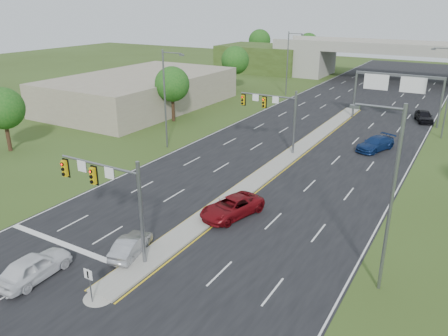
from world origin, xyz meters
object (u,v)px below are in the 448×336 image
signal_mast_near (111,190)px  keep_right_sign (89,280)px  signal_mast_far (275,110)px  car_far_b (375,144)px  overpass (393,64)px  sign_gantry (397,85)px  car_white (34,266)px  car_far_a (232,207)px  car_silver (131,245)px  car_far_c (424,116)px

signal_mast_near → keep_right_sign: bearing=-63.1°
signal_mast_far → car_far_b: bearing=31.9°
overpass → sign_gantry: bearing=-79.2°
keep_right_sign → overpass: overpass is taller
car_white → car_far_a: 14.63m
car_silver → car_far_a: (3.00, 8.25, 0.11)m
signal_mast_near → overpass: size_ratio=0.09×
signal_mast_far → overpass: (2.26, 55.07, -1.17)m
car_silver → overpass: bearing=-105.8°
sign_gantry → car_far_a: bearing=-98.1°
signal_mast_far → overpass: size_ratio=0.09×
car_white → car_far_b: size_ratio=0.90×
keep_right_sign → overpass: (0.00, 84.53, 2.04)m
signal_mast_far → car_silver: 24.84m
signal_mast_near → car_white: (-2.45, -4.49, -3.89)m
signal_mast_near → sign_gantry: 45.88m
signal_mast_far → car_far_a: size_ratio=1.27×
signal_mast_far → car_far_b: (9.76, 6.09, -3.94)m
signal_mast_far → keep_right_sign: (2.26, -29.45, -3.21)m
keep_right_sign → car_far_b: 36.33m
keep_right_sign → signal_mast_far: bearing=94.4°
overpass → signal_mast_far: bearing=-92.4°
keep_right_sign → car_far_a: keep_right_sign is taller
signal_mast_far → sign_gantry: bearing=65.9°
sign_gantry → car_white: 50.97m
car_far_a → car_far_c: car_far_c is taller
overpass → car_silver: overpass is taller
car_far_a → car_far_b: bearing=90.6°
car_far_c → sign_gantry: bearing=-165.8°
car_far_c → signal_mast_near: bearing=-123.9°
signal_mast_near → keep_right_sign: (2.26, -4.45, -3.21)m
keep_right_sign → car_silver: size_ratio=0.55×
overpass → car_far_b: (7.50, -48.99, -2.76)m
overpass → car_white: overpass is taller
signal_mast_far → sign_gantry: size_ratio=0.60×
overpass → car_far_a: bearing=-88.8°
signal_mast_far → car_far_a: signal_mast_far is taller
overpass → car_silver: bearing=-91.1°
sign_gantry → car_silver: 45.46m
signal_mast_near → car_far_a: bearing=66.7°
keep_right_sign → car_silver: (-1.50, 4.96, -0.84)m
signal_mast_near → car_white: bearing=-118.6°
overpass → car_far_b: 49.63m
car_far_a → car_far_c: size_ratio=1.17×
car_white → car_far_b: (12.21, 35.58, -0.04)m
car_far_a → car_white: bearing=-99.5°
overpass → car_white: (-4.71, -84.57, -2.72)m
car_silver → car_far_c: car_far_c is taller
signal_mast_near → car_silver: size_ratio=1.76×
signal_mast_far → overpass: overpass is taller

